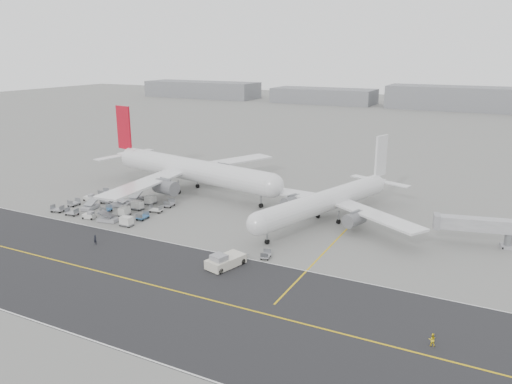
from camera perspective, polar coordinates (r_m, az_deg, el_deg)
The scene contains 11 objects.
ground at distance 99.72m, azimuth -10.06°, elevation -5.11°, with size 700.00×700.00×0.00m, color gray.
taxiway at distance 84.05m, azimuth -14.68°, elevation -9.51°, with size 220.00×59.00×0.03m.
horizon_buildings at distance 336.79m, azimuth 22.45°, elevation 8.68°, with size 520.00×28.00×28.00m, color gray, non-canonical shape.
airliner_a at distance 129.64m, azimuth -7.72°, elevation 2.61°, with size 58.53×57.37×20.38m.
airliner_b at distance 106.93m, azimuth 8.25°, elevation -0.94°, with size 44.53×45.41×16.20m.
pushback_tug at distance 85.10m, azimuth -3.57°, elevation -7.88°, with size 5.03×9.19×2.59m.
jet_bridge at distance 101.66m, azimuth 23.64°, elevation -3.54°, with size 14.75×5.77×5.51m.
gse_cluster at distance 119.68m, azimuth -15.88°, elevation -1.91°, with size 28.57×22.61×2.13m, color #949499, non-canonical shape.
stray_dolly at distance 88.70m, azimuth 1.13°, elevation -7.58°, with size 1.41×2.30×1.41m, color silver, non-canonical shape.
ground_crew_a at distance 99.06m, azimuth -17.90°, elevation -5.23°, with size 0.68×0.45×1.87m, color black.
ground_crew_b at distance 67.90m, azimuth 19.48°, elevation -15.62°, with size 0.83×0.65×1.71m, color yellow.
Camera 1 is at (56.96, -73.85, 35.31)m, focal length 35.00 mm.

